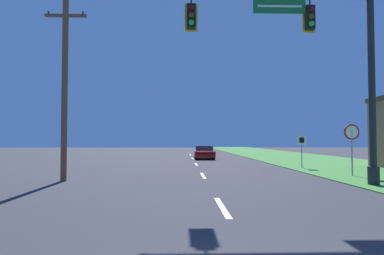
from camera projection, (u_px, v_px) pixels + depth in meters
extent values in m
cube|color=#428438|center=(300.00, 158.00, 33.24)|extent=(10.00, 110.00, 0.04)
cube|color=silver|center=(222.00, 207.00, 8.95)|extent=(0.16, 2.80, 0.01)
cube|color=silver|center=(203.00, 176.00, 16.94)|extent=(0.16, 2.80, 0.01)
cube|color=silver|center=(196.00, 164.00, 24.93)|extent=(0.16, 2.80, 0.01)
cube|color=silver|center=(193.00, 158.00, 32.92)|extent=(0.16, 2.80, 0.01)
cube|color=silver|center=(190.00, 155.00, 40.91)|extent=(0.16, 2.80, 0.01)
cylinder|color=#232326|center=(374.00, 175.00, 13.27)|extent=(0.44, 0.44, 0.70)
cylinder|color=#232326|center=(372.00, 83.00, 13.41)|extent=(0.26, 0.26, 7.96)
cube|color=#196B33|center=(279.00, 7.00, 13.41)|extent=(2.07, 0.06, 0.55)
cube|color=white|center=(280.00, 6.00, 13.37)|extent=(1.74, 0.01, 0.08)
cylinder|color=black|center=(191.00, 0.00, 13.31)|extent=(0.06, 0.06, 0.35)
cube|color=yellow|center=(191.00, 18.00, 13.42)|extent=(0.50, 0.03, 1.11)
cube|color=black|center=(191.00, 16.00, 13.29)|extent=(0.34, 0.24, 0.95)
sphere|color=#4C0F0C|center=(191.00, 8.00, 13.16)|extent=(0.22, 0.22, 0.22)
sphere|color=#51380F|center=(191.00, 15.00, 13.15)|extent=(0.22, 0.22, 0.22)
sphere|color=green|center=(191.00, 22.00, 13.14)|extent=(0.22, 0.22, 0.22)
cylinder|color=black|center=(310.00, 1.00, 13.45)|extent=(0.06, 0.06, 0.35)
cube|color=yellow|center=(309.00, 19.00, 13.56)|extent=(0.50, 0.03, 1.11)
cube|color=black|center=(310.00, 18.00, 13.43)|extent=(0.34, 0.24, 0.95)
sphere|color=#4C0F0C|center=(311.00, 9.00, 13.30)|extent=(0.22, 0.22, 0.22)
sphere|color=#51380F|center=(311.00, 16.00, 13.29)|extent=(0.22, 0.22, 0.22)
sphere|color=green|center=(311.00, 24.00, 13.28)|extent=(0.22, 0.22, 0.22)
cylinder|color=black|center=(211.00, 155.00, 33.97)|extent=(0.22, 0.64, 0.64)
cylinder|color=black|center=(195.00, 155.00, 33.94)|extent=(0.22, 0.64, 0.64)
cylinder|color=black|center=(214.00, 156.00, 30.93)|extent=(0.22, 0.64, 0.64)
cylinder|color=black|center=(196.00, 156.00, 30.90)|extent=(0.22, 0.64, 0.64)
cube|color=#AD1414|center=(204.00, 154.00, 32.44)|extent=(1.87, 4.46, 0.55)
cube|color=#283342|center=(204.00, 148.00, 32.57)|extent=(1.62, 1.88, 0.42)
cube|color=#AD1414|center=(204.00, 147.00, 32.58)|extent=(1.58, 1.85, 0.06)
cube|color=#B71414|center=(205.00, 154.00, 30.25)|extent=(1.67, 0.08, 0.14)
cylinder|color=gray|center=(352.00, 153.00, 16.65)|extent=(0.07, 0.07, 2.20)
cylinder|color=red|center=(352.00, 132.00, 16.68)|extent=(0.76, 0.04, 0.76)
cylinder|color=white|center=(352.00, 132.00, 16.66)|extent=(0.61, 0.01, 0.61)
cylinder|color=gray|center=(302.00, 152.00, 21.54)|extent=(0.06, 0.06, 2.00)
cube|color=white|center=(302.00, 140.00, 21.56)|extent=(0.55, 0.04, 0.60)
cube|color=black|center=(302.00, 140.00, 21.54)|extent=(0.31, 0.01, 0.34)
cylinder|color=brown|center=(65.00, 87.00, 14.88)|extent=(0.26, 0.26, 8.13)
cube|color=brown|center=(66.00, 16.00, 15.00)|extent=(1.80, 0.12, 0.12)
cylinder|color=#333338|center=(48.00, 13.00, 14.98)|extent=(0.08, 0.08, 0.12)
cylinder|color=#333338|center=(83.00, 13.00, 15.03)|extent=(0.08, 0.08, 0.12)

